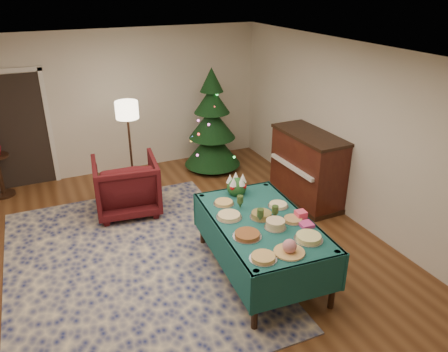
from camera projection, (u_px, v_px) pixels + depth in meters
name	position (u px, v px, depth m)	size (l,w,h in m)	color
room_shell	(166.00, 173.00, 5.29)	(7.00, 7.00, 7.00)	#593319
doorway	(19.00, 128.00, 7.67)	(1.08, 0.04, 2.16)	black
rug	(133.00, 263.00, 5.87)	(3.20, 4.20, 0.02)	#151D4E
buffet_table	(261.00, 231.00, 5.45)	(1.31, 2.08, 0.78)	black
platter_0	(263.00, 257.00, 4.63)	(0.30, 0.30, 0.05)	silver
platter_1	(289.00, 248.00, 4.72)	(0.35, 0.35, 0.17)	silver
platter_2	(308.00, 238.00, 4.97)	(0.33, 0.33, 0.06)	silver
platter_3	(247.00, 235.00, 5.03)	(0.34, 0.34, 0.05)	silver
platter_4	(275.00, 224.00, 5.20)	(0.27, 0.27, 0.11)	silver
platter_5	(293.00, 220.00, 5.36)	(0.26, 0.26, 0.04)	silver
platter_6	(229.00, 216.00, 5.43)	(0.33, 0.33, 0.05)	silver
platter_7	(261.00, 215.00, 5.43)	(0.29, 0.29, 0.07)	silver
platter_8	(278.00, 205.00, 5.70)	(0.27, 0.27, 0.04)	silver
platter_9	(224.00, 203.00, 5.76)	(0.28, 0.28, 0.04)	silver
goblet_0	(240.00, 202.00, 5.63)	(0.08, 0.08, 0.18)	#2D471E
goblet_1	(275.00, 212.00, 5.38)	(0.08, 0.08, 0.18)	#2D471E
goblet_2	(260.00, 215.00, 5.31)	(0.08, 0.08, 0.18)	#2D471E
napkin_stack	(306.00, 225.00, 5.26)	(0.16, 0.16, 0.04)	#D83C88
gift_box	(301.00, 215.00, 5.40)	(0.12, 0.12, 0.10)	#F84566
centerpiece	(237.00, 185.00, 5.99)	(0.28, 0.28, 0.32)	#1E4C1E
armchair	(126.00, 183.00, 6.99)	(0.98, 0.92, 1.01)	#450E11
floor_lamp	(127.00, 115.00, 7.44)	(0.39, 0.39, 1.61)	#A57F3F
side_table	(0.00, 176.00, 7.57)	(0.42, 0.42, 0.76)	black
christmas_tree	(212.00, 125.00, 8.45)	(1.32, 1.32, 2.01)	black
piano	(307.00, 169.00, 7.30)	(0.68, 1.42, 1.22)	black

